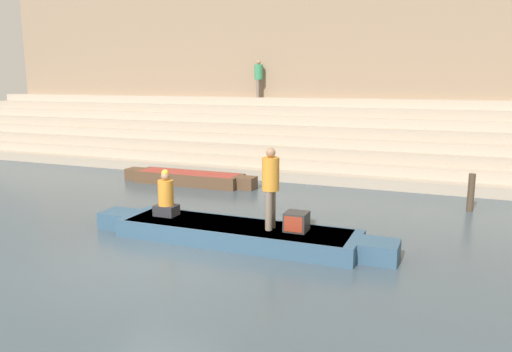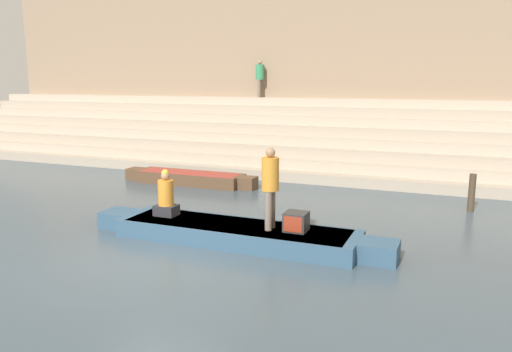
# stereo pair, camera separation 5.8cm
# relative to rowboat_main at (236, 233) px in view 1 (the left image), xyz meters

# --- Properties ---
(ground_plane) EXTENTS (120.00, 120.00, 0.00)m
(ground_plane) POSITION_rel_rowboat_main_xyz_m (-1.03, -1.71, -0.21)
(ground_plane) COLOR #3D4C56
(ghat_steps) EXTENTS (36.00, 5.02, 2.82)m
(ghat_steps) POSITION_rel_rowboat_main_xyz_m (-1.03, 9.93, 0.78)
(ghat_steps) COLOR tan
(ghat_steps) RESTS_ON ground
(back_wall) EXTENTS (34.20, 1.28, 9.73)m
(back_wall) POSITION_rel_rowboat_main_xyz_m (-1.03, 12.31, 4.62)
(back_wall) COLOR #937A60
(back_wall) RESTS_ON ground
(rowboat_main) EXTENTS (7.11, 1.50, 0.40)m
(rowboat_main) POSITION_rel_rowboat_main_xyz_m (0.00, 0.00, 0.00)
(rowboat_main) COLOR #33516B
(rowboat_main) RESTS_ON ground
(person_standing) EXTENTS (0.37, 0.37, 1.78)m
(person_standing) POSITION_rel_rowboat_main_xyz_m (0.82, 0.00, 1.21)
(person_standing) COLOR #756656
(person_standing) RESTS_ON rowboat_main
(person_rowing) EXTENTS (0.52, 0.41, 1.12)m
(person_rowing) POSITION_rel_rowboat_main_xyz_m (-1.87, 0.10, 0.63)
(person_rowing) COLOR #28282D
(person_rowing) RESTS_ON rowboat_main
(tv_set) EXTENTS (0.48, 0.48, 0.41)m
(tv_set) POSITION_rel_rowboat_main_xyz_m (1.39, 0.07, 0.39)
(tv_set) COLOR #2D2D2D
(tv_set) RESTS_ON rowboat_main
(moored_boat_shore) EXTENTS (5.01, 1.05, 0.41)m
(moored_boat_shore) POSITION_rel_rowboat_main_xyz_m (-4.17, 5.20, 0.01)
(moored_boat_shore) COLOR brown
(moored_boat_shore) RESTS_ON ground
(mooring_post) EXTENTS (0.18, 0.18, 1.06)m
(mooring_post) POSITION_rel_rowboat_main_xyz_m (4.93, 4.90, 0.31)
(mooring_post) COLOR #473828
(mooring_post) RESTS_ON ground
(person_on_steps) EXTENTS (0.38, 0.38, 1.64)m
(person_on_steps) POSITION_rel_rowboat_main_xyz_m (-4.00, 11.40, 3.54)
(person_on_steps) COLOR #756656
(person_on_steps) RESTS_ON ghat_steps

